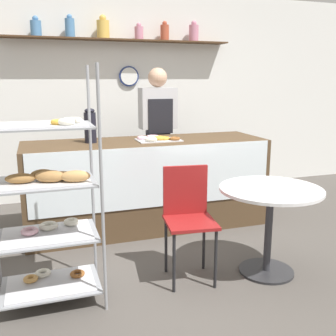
# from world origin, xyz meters

# --- Properties ---
(ground_plane) EXTENTS (14.00, 14.00, 0.00)m
(ground_plane) POSITION_xyz_m (0.00, 0.00, 0.00)
(ground_plane) COLOR #4C4742
(back_wall) EXTENTS (10.00, 0.30, 2.70)m
(back_wall) POSITION_xyz_m (-0.00, 2.43, 1.37)
(back_wall) COLOR white
(back_wall) RESTS_ON ground_plane
(display_counter) EXTENTS (2.53, 0.79, 0.94)m
(display_counter) POSITION_xyz_m (0.00, 1.10, 0.47)
(display_counter) COLOR #4C3823
(display_counter) RESTS_ON ground_plane
(pastry_rack) EXTENTS (0.73, 0.50, 1.67)m
(pastry_rack) POSITION_xyz_m (-1.05, -0.14, 0.75)
(pastry_rack) COLOR gray
(pastry_rack) RESTS_ON ground_plane
(person_worker) EXTENTS (0.43, 0.23, 1.70)m
(person_worker) POSITION_xyz_m (0.30, 1.67, 0.94)
(person_worker) COLOR #282833
(person_worker) RESTS_ON ground_plane
(cafe_table) EXTENTS (0.82, 0.82, 0.73)m
(cafe_table) POSITION_xyz_m (0.65, -0.25, 0.55)
(cafe_table) COLOR #262628
(cafe_table) RESTS_ON ground_plane
(cafe_chair) EXTENTS (0.43, 0.43, 0.90)m
(cafe_chair) POSITION_xyz_m (0.01, -0.08, 0.56)
(cafe_chair) COLOR black
(cafe_chair) RESTS_ON ground_plane
(coffee_carafe) EXTENTS (0.12, 0.12, 0.35)m
(coffee_carafe) POSITION_xyz_m (-0.57, 1.15, 1.11)
(coffee_carafe) COLOR black
(coffee_carafe) RESTS_ON display_counter
(donut_tray_counter) EXTENTS (0.45, 0.30, 0.05)m
(donut_tray_counter) POSITION_xyz_m (0.11, 1.06, 0.96)
(donut_tray_counter) COLOR silver
(donut_tray_counter) RESTS_ON display_counter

